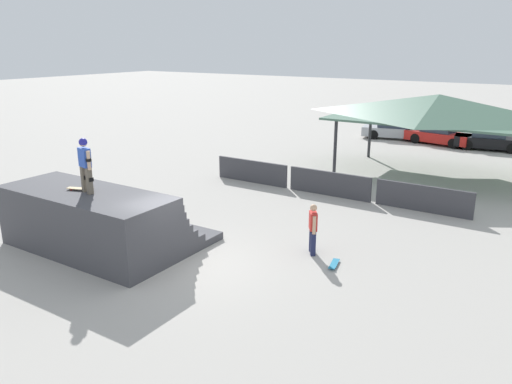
{
  "coord_description": "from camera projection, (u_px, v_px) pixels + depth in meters",
  "views": [
    {
      "loc": [
        9.12,
        -10.3,
        6.3
      ],
      "look_at": [
        -0.36,
        4.47,
        1.08
      ],
      "focal_mm": 35.0,
      "sensor_mm": 36.0,
      "label": 1
    }
  ],
  "objects": [
    {
      "name": "parked_car_silver",
      "position": [
        394.0,
        130.0,
        34.34
      ],
      "size": [
        4.53,
        2.43,
        1.27
      ],
      "rotation": [
        0.0,
        0.0,
        0.19
      ],
      "color": "#A8AAAF",
      "rests_on": "ground"
    },
    {
      "name": "parked_car_black",
      "position": [
        490.0,
        140.0,
        30.79
      ],
      "size": [
        4.26,
        2.18,
        1.27
      ],
      "rotation": [
        0.0,
        0.0,
        0.13
      ],
      "color": "black",
      "rests_on": "ground"
    },
    {
      "name": "skateboard_on_ground",
      "position": [
        334.0,
        264.0,
        14.71
      ],
      "size": [
        0.36,
        0.8,
        0.09
      ],
      "rotation": [
        0.0,
        0.0,
        4.93
      ],
      "color": "red",
      "rests_on": "ground"
    },
    {
      "name": "skateboard_on_deck",
      "position": [
        81.0,
        189.0,
        15.38
      ],
      "size": [
        0.87,
        0.48,
        0.09
      ],
      "rotation": [
        0.0,
        0.0,
        0.35
      ],
      "color": "red",
      "rests_on": "quarter_pipe_ramp"
    },
    {
      "name": "parked_car_red",
      "position": [
        439.0,
        135.0,
        32.45
      ],
      "size": [
        4.38,
        2.41,
        1.27
      ],
      "rotation": [
        0.0,
        0.0,
        -0.19
      ],
      "color": "red",
      "rests_on": "ground"
    },
    {
      "name": "barrier_fence",
      "position": [
        329.0,
        184.0,
        21.45
      ],
      "size": [
        11.71,
        0.12,
        1.05
      ],
      "color": "#3D3D42",
      "rests_on": "ground"
    },
    {
      "name": "bystander_walking",
      "position": [
        313.0,
        226.0,
        15.38
      ],
      "size": [
        0.45,
        0.59,
        1.61
      ],
      "rotation": [
        0.0,
        0.0,
        2.16
      ],
      "color": "#1E2347",
      "rests_on": "ground"
    },
    {
      "name": "skater_on_deck",
      "position": [
        85.0,
        162.0,
        14.89
      ],
      "size": [
        0.73,
        0.33,
        1.68
      ],
      "rotation": [
        0.0,
        0.0,
        -0.25
      ],
      "color": "#6B6051",
      "rests_on": "quarter_pipe_ramp"
    },
    {
      "name": "quarter_pipe_ramp",
      "position": [
        97.0,
        222.0,
        15.86
      ],
      "size": [
        5.89,
        4.24,
        1.96
      ],
      "color": "#424247",
      "rests_on": "ground"
    },
    {
      "name": "ground_plane",
      "position": [
        185.0,
        265.0,
        14.83
      ],
      "size": [
        160.0,
        160.0,
        0.0
      ],
      "primitive_type": "plane",
      "color": "#ADA8A0"
    },
    {
      "name": "pavilion_shelter",
      "position": [
        438.0,
        108.0,
        23.87
      ],
      "size": [
        9.81,
        5.69,
        4.0
      ],
      "color": "#2D2D33",
      "rests_on": "ground"
    }
  ]
}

